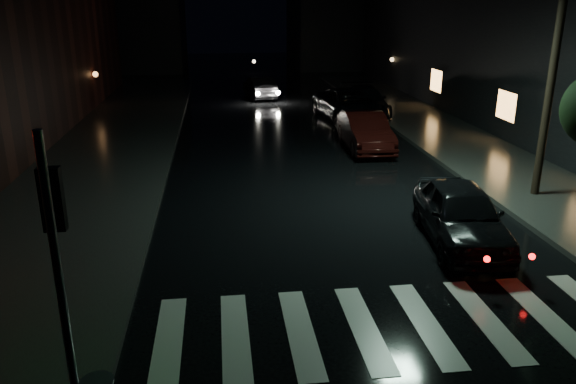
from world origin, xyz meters
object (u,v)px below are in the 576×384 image
object	(u,v)px
parked_car_a	(461,214)
parked_car_b	(365,131)
parked_car_c	(364,101)
oncoming_car	(260,87)
parked_car_d	(350,105)

from	to	relation	value
parked_car_a	parked_car_b	distance (m)	9.50
parked_car_c	oncoming_car	world-z (taller)	parked_car_c
parked_car_d	parked_car_c	bearing A→B (deg)	42.80
parked_car_a	oncoming_car	distance (m)	23.25
parked_car_a	parked_car_c	world-z (taller)	parked_car_c
parked_car_b	parked_car_c	distance (m)	7.37
parked_car_d	oncoming_car	bearing A→B (deg)	111.45
parked_car_b	parked_car_c	xyz separation A→B (m)	(1.80, 7.14, 0.00)
parked_car_d	oncoming_car	world-z (taller)	parked_car_d
parked_car_b	parked_car_d	bearing A→B (deg)	84.59
parked_car_c	parked_car_d	size ratio (longest dim) A/B	0.92
parked_car_b	parked_car_d	xyz separation A→B (m)	(0.73, 5.90, 0.04)
parked_car_a	parked_car_d	bearing A→B (deg)	94.56
parked_car_b	parked_car_d	world-z (taller)	parked_car_d
oncoming_car	parked_car_d	bearing A→B (deg)	110.19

